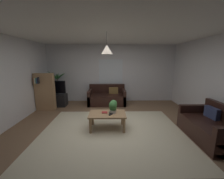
% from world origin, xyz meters
% --- Properties ---
extents(floor, '(5.74, 5.60, 0.02)m').
position_xyz_m(floor, '(0.00, 0.00, -0.01)').
color(floor, brown).
rests_on(floor, ground).
extents(rug, '(3.73, 3.08, 0.01)m').
position_xyz_m(rug, '(0.00, -0.20, 0.00)').
color(rug, beige).
rests_on(rug, ground).
extents(wall_back, '(5.86, 0.06, 2.55)m').
position_xyz_m(wall_back, '(0.00, 2.83, 1.28)').
color(wall_back, silver).
rests_on(wall_back, ground).
extents(wall_left, '(0.06, 5.60, 2.55)m').
position_xyz_m(wall_left, '(-2.90, 0.00, 1.28)').
color(wall_left, silver).
rests_on(wall_left, ground).
extents(wall_right, '(0.06, 5.60, 2.55)m').
position_xyz_m(wall_right, '(2.90, 0.00, 1.28)').
color(wall_right, silver).
rests_on(wall_right, ground).
extents(ceiling, '(5.74, 5.60, 0.02)m').
position_xyz_m(ceiling, '(0.00, 0.00, 2.56)').
color(ceiling, white).
extents(window_pane, '(1.06, 0.01, 1.07)m').
position_xyz_m(window_pane, '(-0.02, 2.80, 1.38)').
color(window_pane, white).
extents(couch_under_window, '(1.57, 0.87, 0.82)m').
position_xyz_m(couch_under_window, '(-0.18, 2.30, 0.27)').
color(couch_under_window, black).
rests_on(couch_under_window, ground).
extents(couch_right_side, '(0.87, 1.49, 0.82)m').
position_xyz_m(couch_right_side, '(2.37, -0.56, 0.27)').
color(couch_right_side, black).
rests_on(couch_right_side, ground).
extents(coffee_table, '(0.99, 0.62, 0.45)m').
position_xyz_m(coffee_table, '(-0.13, 0.01, 0.37)').
color(coffee_table, '#A87F56').
rests_on(coffee_table, ground).
extents(book_on_table_0, '(0.15, 0.12, 0.03)m').
position_xyz_m(book_on_table_0, '(-0.21, 0.05, 0.46)').
color(book_on_table_0, '#B22D2D').
rests_on(book_on_table_0, coffee_table).
extents(remote_on_table_0, '(0.13, 0.16, 0.02)m').
position_xyz_m(remote_on_table_0, '(-0.03, -0.09, 0.46)').
color(remote_on_table_0, black).
rests_on(remote_on_table_0, coffee_table).
extents(remote_on_table_1, '(0.07, 0.16, 0.02)m').
position_xyz_m(remote_on_table_1, '(-0.06, 0.01, 0.46)').
color(remote_on_table_1, black).
rests_on(remote_on_table_1, coffee_table).
extents(potted_plant_on_table, '(0.22, 0.23, 0.36)m').
position_xyz_m(potted_plant_on_table, '(0.02, 0.05, 0.64)').
color(potted_plant_on_table, beige).
rests_on(potted_plant_on_table, coffee_table).
extents(tv_stand, '(0.90, 0.44, 0.50)m').
position_xyz_m(tv_stand, '(-2.32, 2.05, 0.25)').
color(tv_stand, black).
rests_on(tv_stand, ground).
extents(tv, '(0.91, 0.16, 0.56)m').
position_xyz_m(tv, '(-2.32, 2.03, 0.79)').
color(tv, black).
rests_on(tv, tv_stand).
extents(potted_palm_corner, '(0.79, 0.74, 1.49)m').
position_xyz_m(potted_palm_corner, '(-2.38, 2.57, 0.69)').
color(potted_palm_corner, '#4C4C51').
rests_on(potted_palm_corner, ground).
extents(bookshelf_corner, '(0.70, 0.31, 1.40)m').
position_xyz_m(bookshelf_corner, '(-2.50, 1.58, 0.71)').
color(bookshelf_corner, '#A87F56').
rests_on(bookshelf_corner, ground).
extents(pendant_lamp, '(0.30, 0.30, 0.54)m').
position_xyz_m(pendant_lamp, '(-0.13, 0.01, 2.13)').
color(pendant_lamp, black).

